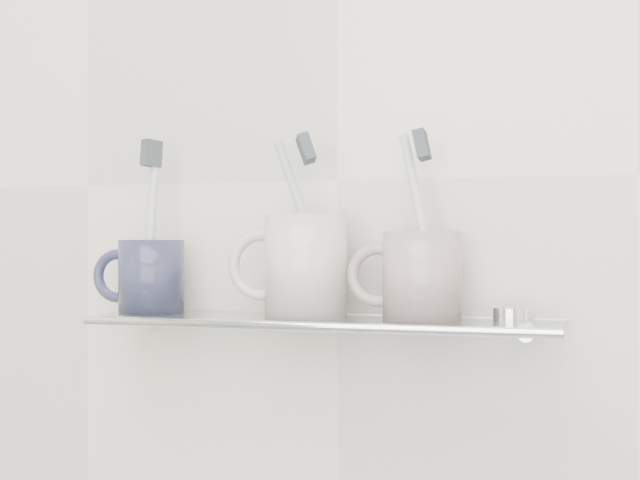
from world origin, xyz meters
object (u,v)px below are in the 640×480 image
at_px(mug_center, 306,266).
at_px(mug_right, 422,276).
at_px(mug_left, 151,276).
at_px(shelf_glass, 321,322).

distance_m(mug_center, mug_right, 0.13).
bearing_deg(mug_center, mug_left, 167.56).
bearing_deg(shelf_glass, mug_center, 164.88).
height_order(shelf_glass, mug_right, mug_right).
bearing_deg(mug_right, mug_center, -166.38).
xyz_separation_m(shelf_glass, mug_center, (-0.02, 0.00, 0.06)).
relative_size(shelf_glass, mug_right, 5.47).
relative_size(shelf_glass, mug_left, 6.03).
relative_size(mug_left, mug_right, 0.91).
xyz_separation_m(shelf_glass, mug_left, (-0.20, 0.00, 0.05)).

